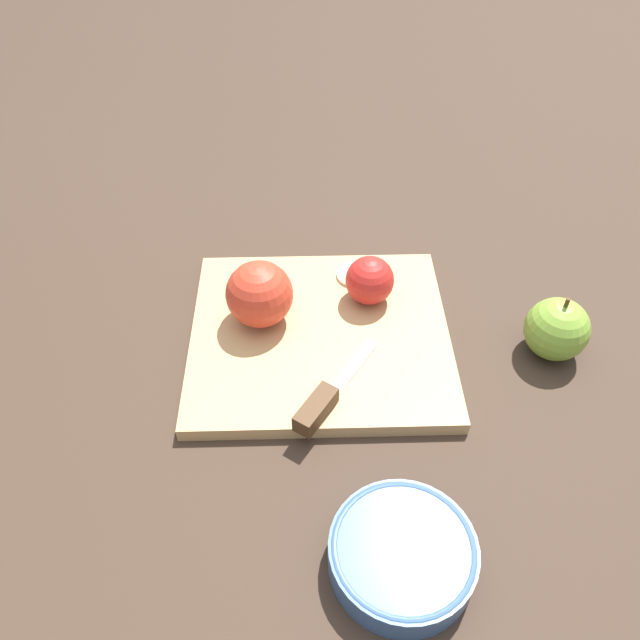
{
  "coord_description": "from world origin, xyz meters",
  "views": [
    {
      "loc": [
        -0.07,
        -0.54,
        0.59
      ],
      "look_at": [
        0.0,
        0.0,
        0.04
      ],
      "focal_mm": 35.0,
      "sensor_mm": 36.0,
      "label": 1
    }
  ],
  "objects_px": {
    "apple_half_left": "(259,294)",
    "knife": "(321,404)",
    "apple_whole": "(557,329)",
    "apple_half_right": "(370,280)",
    "bowl": "(402,554)"
  },
  "relations": [
    {
      "from": "apple_half_right",
      "to": "knife",
      "type": "relative_size",
      "value": 0.47
    },
    {
      "from": "apple_half_left",
      "to": "apple_whole",
      "type": "height_order",
      "value": "apple_half_left"
    },
    {
      "from": "apple_half_left",
      "to": "apple_whole",
      "type": "xyz_separation_m",
      "value": [
        0.36,
        -0.09,
        -0.02
      ]
    },
    {
      "from": "apple_half_right",
      "to": "apple_whole",
      "type": "distance_m",
      "value": 0.24
    },
    {
      "from": "apple_half_right",
      "to": "apple_whole",
      "type": "height_order",
      "value": "apple_whole"
    },
    {
      "from": "apple_half_left",
      "to": "bowl",
      "type": "bearing_deg",
      "value": 103.86
    },
    {
      "from": "apple_half_right",
      "to": "bowl",
      "type": "xyz_separation_m",
      "value": [
        -0.04,
        -0.35,
        -0.03
      ]
    },
    {
      "from": "bowl",
      "to": "apple_half_right",
      "type": "bearing_deg",
      "value": 84.25
    },
    {
      "from": "apple_half_right",
      "to": "knife",
      "type": "bearing_deg",
      "value": -85.46
    },
    {
      "from": "apple_half_left",
      "to": "apple_whole",
      "type": "distance_m",
      "value": 0.37
    },
    {
      "from": "knife",
      "to": "apple_half_left",
      "type": "bearing_deg",
      "value": 60.35
    },
    {
      "from": "apple_whole",
      "to": "bowl",
      "type": "xyz_separation_m",
      "value": [
        -0.25,
        -0.24,
        -0.02
      ]
    },
    {
      "from": "knife",
      "to": "bowl",
      "type": "relative_size",
      "value": 0.96
    },
    {
      "from": "apple_half_right",
      "to": "knife",
      "type": "height_order",
      "value": "apple_half_right"
    },
    {
      "from": "apple_half_left",
      "to": "knife",
      "type": "distance_m",
      "value": 0.17
    }
  ]
}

